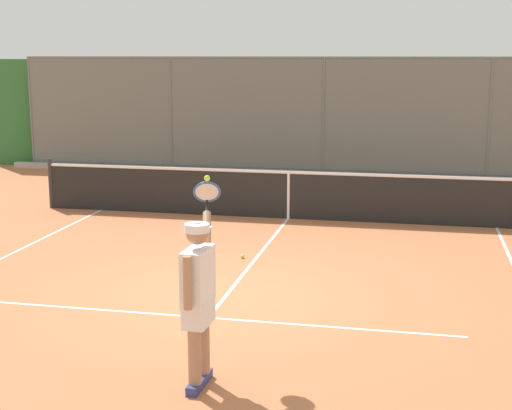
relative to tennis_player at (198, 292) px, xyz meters
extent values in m
plane|color=#B76B42|center=(0.44, -2.85, -0.97)|extent=(60.00, 60.00, 0.00)
cube|color=white|center=(0.44, -1.89, -0.96)|extent=(6.24, 0.05, 0.01)
cube|color=white|center=(0.44, -4.86, -0.96)|extent=(0.05, 5.93, 0.01)
cylinder|color=slate|center=(-3.80, -13.29, 0.62)|extent=(0.07, 0.07, 3.17)
cylinder|color=slate|center=(0.44, -13.29, 0.62)|extent=(0.07, 0.07, 3.17)
cylinder|color=slate|center=(4.68, -13.29, 0.62)|extent=(0.07, 0.07, 3.17)
cylinder|color=slate|center=(8.93, -13.29, 0.62)|extent=(0.07, 0.07, 3.17)
cylinder|color=slate|center=(0.44, -13.29, 2.17)|extent=(16.96, 0.05, 0.05)
cube|color=slate|center=(0.44, -13.29, 0.62)|extent=(16.96, 0.02, 3.17)
cube|color=#2D6B33|center=(0.44, -13.94, 0.58)|extent=(19.96, 0.90, 3.10)
cube|color=#ADADA8|center=(0.44, -13.11, -0.89)|extent=(17.96, 0.18, 0.15)
cylinder|color=#2D2D2D|center=(5.57, -7.82, -0.43)|extent=(0.09, 0.09, 1.07)
cube|color=black|center=(0.44, -7.82, -0.51)|extent=(10.18, 0.02, 0.91)
cube|color=white|center=(0.44, -7.82, -0.03)|extent=(10.18, 0.04, 0.05)
cube|color=white|center=(0.44, -7.82, -0.51)|extent=(0.05, 0.04, 0.91)
cube|color=navy|center=(0.00, 0.15, -0.92)|extent=(0.12, 0.26, 0.09)
cylinder|color=#A87A5B|center=(0.00, 0.15, -0.50)|extent=(0.13, 0.13, 0.76)
cube|color=navy|center=(-0.01, -0.11, -0.92)|extent=(0.12, 0.26, 0.09)
cylinder|color=#A87A5B|center=(-0.01, -0.11, -0.50)|extent=(0.13, 0.13, 0.76)
cube|color=white|center=(0.00, 0.02, -0.20)|extent=(0.24, 0.41, 0.26)
cube|color=white|center=(0.00, 0.02, 0.16)|extent=(0.23, 0.48, 0.55)
cylinder|color=#A87A5B|center=(0.01, 0.31, 0.18)|extent=(0.08, 0.08, 0.51)
cylinder|color=#A87A5B|center=(0.03, -0.42, 0.54)|extent=(0.18, 0.38, 0.29)
sphere|color=#A87A5B|center=(0.00, 0.02, 0.58)|extent=(0.21, 0.21, 0.21)
cylinder|color=white|center=(0.00, 0.02, 0.64)|extent=(0.25, 0.25, 0.08)
cube|color=white|center=(-0.01, -0.10, 0.61)|extent=(0.19, 0.20, 0.02)
cylinder|color=black|center=(0.09, -0.65, 0.70)|extent=(0.07, 0.17, 0.13)
torus|color=#28569E|center=(0.14, -0.84, 0.83)|extent=(0.33, 0.25, 0.26)
cylinder|color=silver|center=(0.14, -0.84, 0.83)|extent=(0.28, 0.20, 0.21)
sphere|color=#C1D138|center=(0.18, -1.01, 0.95)|extent=(0.07, 0.07, 0.07)
sphere|color=#C1D138|center=(0.66, -4.70, -0.93)|extent=(0.07, 0.07, 0.07)
camera|label=1|loc=(-2.00, 6.67, 2.24)|focal=52.76mm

